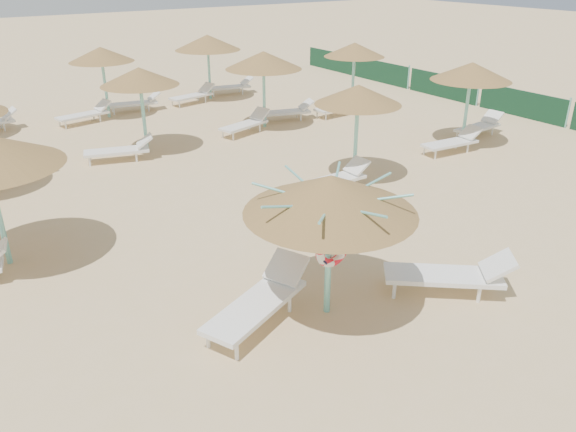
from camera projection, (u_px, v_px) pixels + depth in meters
ground at (332, 296)px, 10.29m from camera, size 120.00×120.00×0.00m
main_palapa at (331, 195)px, 8.94m from camera, size 2.84×2.84×2.55m
lounger_main_a at (261, 300)px, 9.47m from camera, size 2.40×1.57×0.84m
lounger_main_b at (452, 274)px, 10.25m from camera, size 2.20×1.96×0.83m
palapa_field at (168, 75)px, 17.58m from camera, size 18.58×13.66×2.72m
windbreak_fence at (443, 86)px, 24.68m from camera, size 0.08×19.84×1.10m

